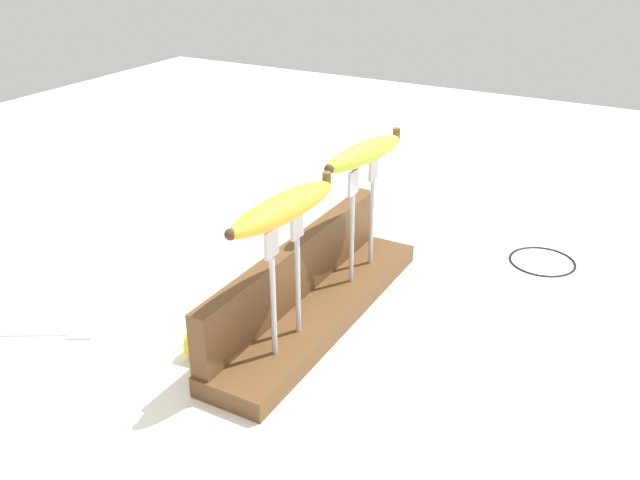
{
  "coord_description": "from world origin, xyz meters",
  "views": [
    {
      "loc": [
        -0.76,
        -0.42,
        0.55
      ],
      "look_at": [
        0.0,
        0.0,
        0.13
      ],
      "focal_mm": 38.32,
      "sensor_mm": 36.0,
      "label": 1
    }
  ],
  "objects_px": {
    "fork_stand_left": "(285,271)",
    "fork_stand_right": "(363,209)",
    "wire_coil": "(542,261)",
    "fork_fallen_near": "(49,333)",
    "banana_raised_left": "(284,208)",
    "banana_raised_right": "(364,153)",
    "banana_chunk_near": "(204,342)"
  },
  "relations": [
    {
      "from": "banana_raised_left",
      "to": "fork_fallen_near",
      "type": "xyz_separation_m",
      "value": [
        -0.12,
        0.33,
        -0.22
      ]
    },
    {
      "from": "fork_stand_right",
      "to": "wire_coil",
      "type": "bearing_deg",
      "value": -45.72
    },
    {
      "from": "banana_raised_right",
      "to": "fork_fallen_near",
      "type": "xyz_separation_m",
      "value": [
        -0.34,
        0.33,
        -0.22
      ]
    },
    {
      "from": "fork_stand_right",
      "to": "banana_raised_left",
      "type": "bearing_deg",
      "value": 180.0
    },
    {
      "from": "fork_fallen_near",
      "to": "banana_chunk_near",
      "type": "xyz_separation_m",
      "value": [
        0.07,
        -0.23,
        0.02
      ]
    },
    {
      "from": "banana_chunk_near",
      "to": "wire_coil",
      "type": "relative_size",
      "value": 0.42
    },
    {
      "from": "banana_raised_left",
      "to": "banana_raised_right",
      "type": "relative_size",
      "value": 1.07
    },
    {
      "from": "banana_chunk_near",
      "to": "wire_coil",
      "type": "distance_m",
      "value": 0.61
    },
    {
      "from": "banana_raised_left",
      "to": "banana_raised_right",
      "type": "height_order",
      "value": "banana_raised_right"
    },
    {
      "from": "wire_coil",
      "to": "fork_fallen_near",
      "type": "bearing_deg",
      "value": 135.36
    },
    {
      "from": "fork_stand_left",
      "to": "fork_stand_right",
      "type": "bearing_deg",
      "value": 0.0
    },
    {
      "from": "fork_stand_right",
      "to": "wire_coil",
      "type": "relative_size",
      "value": 1.59
    },
    {
      "from": "fork_stand_right",
      "to": "banana_chunk_near",
      "type": "distance_m",
      "value": 0.31
    },
    {
      "from": "fork_stand_right",
      "to": "banana_raised_left",
      "type": "relative_size",
      "value": 0.9
    },
    {
      "from": "fork_fallen_near",
      "to": "wire_coil",
      "type": "relative_size",
      "value": 1.41
    },
    {
      "from": "banana_raised_right",
      "to": "banana_chunk_near",
      "type": "xyz_separation_m",
      "value": [
        -0.27,
        0.1,
        -0.2
      ]
    },
    {
      "from": "banana_raised_left",
      "to": "wire_coil",
      "type": "relative_size",
      "value": 1.77
    },
    {
      "from": "fork_stand_left",
      "to": "wire_coil",
      "type": "height_order",
      "value": "fork_stand_left"
    },
    {
      "from": "banana_chunk_near",
      "to": "banana_raised_right",
      "type": "bearing_deg",
      "value": -20.6
    },
    {
      "from": "fork_stand_right",
      "to": "wire_coil",
      "type": "height_order",
      "value": "fork_stand_right"
    },
    {
      "from": "fork_stand_left",
      "to": "banana_chunk_near",
      "type": "xyz_separation_m",
      "value": [
        -0.05,
        0.1,
        -0.11
      ]
    },
    {
      "from": "fork_stand_left",
      "to": "fork_stand_right",
      "type": "xyz_separation_m",
      "value": [
        0.22,
        0.0,
        0.0
      ]
    },
    {
      "from": "banana_raised_right",
      "to": "fork_fallen_near",
      "type": "relative_size",
      "value": 1.17
    },
    {
      "from": "banana_raised_right",
      "to": "fork_stand_left",
      "type": "bearing_deg",
      "value": -180.0
    },
    {
      "from": "banana_raised_left",
      "to": "banana_chunk_near",
      "type": "relative_size",
      "value": 4.22
    },
    {
      "from": "wire_coil",
      "to": "fork_stand_left",
      "type": "bearing_deg",
      "value": 152.53
    },
    {
      "from": "fork_stand_left",
      "to": "banana_raised_left",
      "type": "height_order",
      "value": "banana_raised_left"
    },
    {
      "from": "fork_stand_left",
      "to": "fork_fallen_near",
      "type": "relative_size",
      "value": 1.1
    },
    {
      "from": "fork_stand_right",
      "to": "wire_coil",
      "type": "xyz_separation_m",
      "value": [
        0.23,
        -0.24,
        -0.13
      ]
    },
    {
      "from": "fork_stand_right",
      "to": "fork_fallen_near",
      "type": "height_order",
      "value": "fork_stand_right"
    },
    {
      "from": "fork_stand_left",
      "to": "banana_raised_left",
      "type": "bearing_deg",
      "value": 174.03
    },
    {
      "from": "banana_raised_left",
      "to": "banana_raised_right",
      "type": "bearing_deg",
      "value": 0.0
    }
  ]
}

